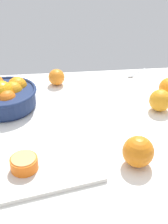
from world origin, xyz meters
TOP-DOWN VIEW (x-y plane):
  - ground_plane at (0.00, 0.00)cm, footprint 121.42×89.74cm
  - fruit_bowl at (-23.46, 17.16)cm, footprint 22.98×22.98cm
  - cutting_board at (-11.29, -15.84)cm, footprint 36.56×30.44cm
  - orange_half_0 at (-14.57, -18.43)cm, footprint 7.41×7.41cm
  - loose_orange_0 at (16.46, -18.50)cm, footprint 8.75×8.75cm
  - loose_orange_1 at (31.87, 8.85)cm, footprint 7.89×7.89cm
  - loose_orange_3 at (-4.18, 33.36)cm, footprint 6.73×6.73cm
  - spoon at (30.48, 39.11)cm, footprint 10.87×10.09cm

SIDE VIEW (x-z plane):
  - ground_plane at x=0.00cm, z-range -3.00..0.00cm
  - spoon at x=30.48cm, z-range -0.06..0.94cm
  - cutting_board at x=-11.29cm, z-range 0.00..1.27cm
  - orange_half_0 at x=-14.57cm, z-range 1.23..4.97cm
  - loose_orange_3 at x=-4.18cm, z-range 0.00..6.73cm
  - loose_orange_1 at x=31.87cm, z-range 0.00..7.89cm
  - loose_orange_0 at x=16.46cm, z-range 0.00..8.75cm
  - fruit_bowl at x=-23.46cm, z-range -0.76..10.69cm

